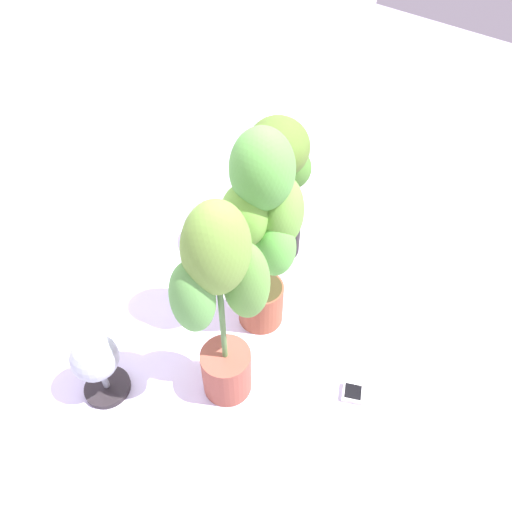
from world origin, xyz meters
The scene contains 7 objects.
ground_plane centered at (0.00, 0.00, 0.00)m, with size 8.00×8.00×0.00m, color silver.
mylar_back_wall centered at (0.00, 0.86, 1.00)m, with size 3.20×0.01×2.00m, color silver.
potted_plant_back_right centered at (0.35, 0.39, 0.43)m, with size 0.45×0.43×0.73m.
potted_plant_center centered at (0.00, 0.09, 0.56)m, with size 0.36×0.32×0.95m.
potted_plant_front_left centered at (-0.33, -0.06, 0.54)m, with size 0.37×0.24×0.93m.
hygrometer_box centered at (0.01, -0.43, 0.01)m, with size 0.11×0.11×0.03m.
floor_fan centered at (-0.69, 0.25, 0.20)m, with size 0.19×0.19×0.31m.
Camera 1 is at (-0.89, -0.84, 1.69)m, focal length 32.55 mm.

